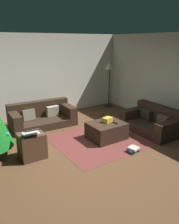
# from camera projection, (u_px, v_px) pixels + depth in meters

# --- Properties ---
(ground_plane) EXTENTS (6.40, 6.40, 0.00)m
(ground_plane) POSITION_uv_depth(u_px,v_px,m) (87.00, 155.00, 4.87)
(ground_plane) COLOR brown
(rear_partition) EXTENTS (6.40, 0.12, 2.60)m
(rear_partition) POSITION_uv_depth(u_px,v_px,m) (33.00, 77.00, 6.98)
(rear_partition) COLOR silver
(rear_partition) RESTS_ON ground_plane
(couch_left) EXTENTS (1.85, 0.98, 0.68)m
(couch_left) POSITION_uv_depth(u_px,v_px,m) (42.00, 117.00, 6.51)
(couch_left) COLOR #332319
(couch_left) RESTS_ON ground_plane
(couch_right) EXTENTS (0.94, 1.56, 0.69)m
(couch_right) POSITION_uv_depth(u_px,v_px,m) (153.00, 122.00, 6.09)
(couch_right) COLOR #332319
(couch_right) RESTS_ON ground_plane
(ottoman) EXTENTS (0.88, 0.71, 0.42)m
(ottoman) POSITION_uv_depth(u_px,v_px,m) (106.00, 131.00, 5.63)
(ottoman) COLOR #332319
(ottoman) RESTS_ON ground_plane
(gift_box) EXTENTS (0.27, 0.22, 0.12)m
(gift_box) POSITION_uv_depth(u_px,v_px,m) (107.00, 120.00, 5.61)
(gift_box) COLOR gold
(gift_box) RESTS_ON ottoman
(tv_remote) EXTENTS (0.05, 0.16, 0.02)m
(tv_remote) POSITION_uv_depth(u_px,v_px,m) (115.00, 123.00, 5.54)
(tv_remote) COLOR black
(tv_remote) RESTS_ON ottoman
(side_table) EXTENTS (0.52, 0.44, 0.54)m
(side_table) POSITION_uv_depth(u_px,v_px,m) (32.00, 146.00, 4.68)
(side_table) COLOR #4C3323
(side_table) RESTS_ON ground_plane
(laptop) EXTENTS (0.36, 0.42, 0.18)m
(laptop) POSITION_uv_depth(u_px,v_px,m) (32.00, 132.00, 4.53)
(laptop) COLOR silver
(laptop) RESTS_ON side_table
(book_stack) EXTENTS (0.32, 0.25, 0.12)m
(book_stack) POSITION_uv_depth(u_px,v_px,m) (134.00, 149.00, 4.98)
(book_stack) COLOR #2D5193
(book_stack) RESTS_ON ground_plane
(corner_lamp) EXTENTS (0.36, 0.36, 1.64)m
(corner_lamp) POSITION_uv_depth(u_px,v_px,m) (110.00, 69.00, 8.04)
(corner_lamp) COLOR black
(corner_lamp) RESTS_ON ground_plane
(area_rug) EXTENTS (2.60, 2.00, 0.01)m
(area_rug) POSITION_uv_depth(u_px,v_px,m) (106.00, 138.00, 5.69)
(area_rug) COLOR brown
(area_rug) RESTS_ON ground_plane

